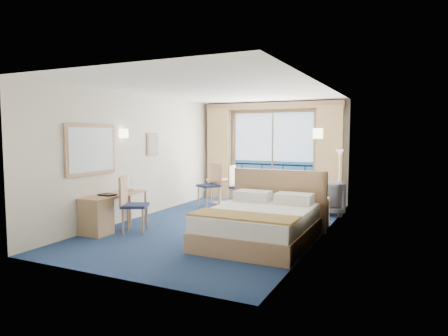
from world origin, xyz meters
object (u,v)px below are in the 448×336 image
(round_table, at_px, (220,185))
(floor_lamp, at_px, (340,164))
(bed, at_px, (261,223))
(table_chair_a, at_px, (236,183))
(table_chair_b, at_px, (212,182))
(desk, at_px, (100,213))
(nightstand, at_px, (316,212))
(desk_chair, at_px, (130,201))
(armchair, at_px, (323,197))

(round_table, bearing_deg, floor_lamp, 7.18)
(bed, height_order, table_chair_a, bed)
(table_chair_a, distance_m, table_chair_b, 0.63)
(floor_lamp, relative_size, table_chair_a, 1.42)
(desk, bearing_deg, round_table, 80.58)
(floor_lamp, bearing_deg, table_chair_b, -166.20)
(bed, relative_size, nightstand, 3.75)
(floor_lamp, distance_m, desk_chair, 5.01)
(round_table, bearing_deg, table_chair_a, -14.38)
(floor_lamp, distance_m, desk, 5.55)
(desk_chair, distance_m, table_chair_b, 3.11)
(round_table, relative_size, table_chair_a, 0.69)
(armchair, xyz_separation_m, desk, (-3.36, -3.56, -0.01))
(round_table, bearing_deg, table_chair_b, -96.89)
(table_chair_b, bearing_deg, floor_lamp, 43.22)
(armchair, distance_m, desk, 4.89)
(desk_chair, bearing_deg, nightstand, -81.63)
(floor_lamp, relative_size, round_table, 2.04)
(nightstand, bearing_deg, bed, -112.19)
(bed, xyz_separation_m, round_table, (-2.25, 3.04, 0.17))
(floor_lamp, height_order, desk, floor_lamp)
(armchair, relative_size, floor_lamp, 0.58)
(desk_chair, height_order, round_table, desk_chair)
(table_chair_a, xyz_separation_m, table_chair_b, (-0.58, -0.23, 0.03))
(nightstand, distance_m, floor_lamp, 2.08)
(bed, relative_size, desk_chair, 2.06)
(floor_lamp, xyz_separation_m, table_chair_a, (-2.46, -0.51, -0.53))
(bed, relative_size, table_chair_a, 2.11)
(nightstand, distance_m, table_chair_b, 3.15)
(bed, height_order, floor_lamp, floor_lamp)
(bed, height_order, table_chair_b, bed)
(desk, relative_size, desk_chair, 1.38)
(bed, distance_m, round_table, 3.79)
(round_table, xyz_separation_m, table_chair_b, (-0.04, -0.37, 0.13))
(table_chair_b, bearing_deg, desk_chair, -62.90)
(floor_lamp, height_order, desk_chair, floor_lamp)
(table_chair_b, bearing_deg, round_table, 112.53)
(floor_lamp, height_order, round_table, floor_lamp)
(floor_lamp, distance_m, table_chair_b, 3.17)
(bed, height_order, armchair, bed)
(desk, distance_m, table_chair_b, 3.45)
(bed, relative_size, floor_lamp, 1.49)
(desk_chair, height_order, table_chair_b, table_chair_b)
(desk, height_order, table_chair_b, table_chair_b)
(table_chair_b, bearing_deg, armchair, 32.79)
(nightstand, height_order, desk_chair, desk_chair)
(nightstand, relative_size, table_chair_a, 0.56)
(armchair, bearing_deg, floor_lamp, -136.98)
(nightstand, xyz_separation_m, floor_lamp, (0.12, 1.90, 0.82))
(round_table, bearing_deg, desk_chair, -92.81)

